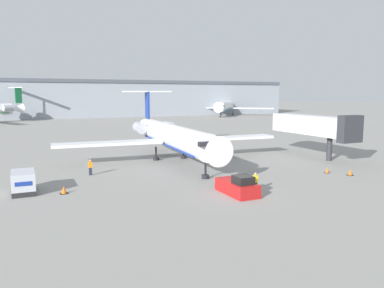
# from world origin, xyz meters

# --- Properties ---
(ground_plane) EXTENTS (600.00, 600.00, 0.00)m
(ground_plane) POSITION_xyz_m (0.00, 0.00, 0.00)
(ground_plane) COLOR gray
(terminal_building) EXTENTS (180.00, 16.80, 14.02)m
(terminal_building) POSITION_xyz_m (0.00, 120.00, 7.04)
(terminal_building) COLOR #8C939E
(terminal_building) RESTS_ON ground
(airplane_main) EXTENTS (30.23, 29.22, 9.27)m
(airplane_main) POSITION_xyz_m (1.02, 18.93, 3.32)
(airplane_main) COLOR white
(airplane_main) RESTS_ON ground
(pushback_tug) EXTENTS (2.06, 4.53, 1.83)m
(pushback_tug) POSITION_xyz_m (0.06, 0.74, 0.68)
(pushback_tug) COLOR #B21919
(pushback_tug) RESTS_ON ground
(luggage_cart) EXTENTS (1.94, 3.46, 1.96)m
(luggage_cart) POSITION_xyz_m (-17.15, 9.04, 0.98)
(luggage_cart) COLOR #232326
(luggage_cart) RESTS_ON ground
(worker_near_tug) EXTENTS (0.40, 0.24, 1.75)m
(worker_near_tug) POSITION_xyz_m (2.00, 0.80, 0.92)
(worker_near_tug) COLOR #232838
(worker_near_tug) RESTS_ON ground
(worker_by_wing) EXTENTS (0.40, 0.24, 1.73)m
(worker_by_wing) POSITION_xyz_m (-10.44, 14.11, 0.90)
(worker_by_wing) COLOR #232838
(worker_by_wing) RESTS_ON ground
(traffic_cone_left) EXTENTS (0.68, 0.68, 0.68)m
(traffic_cone_left) POSITION_xyz_m (-13.91, 7.29, 0.32)
(traffic_cone_left) COLOR black
(traffic_cone_left) RESTS_ON ground
(traffic_cone_right) EXTENTS (0.52, 0.52, 0.68)m
(traffic_cone_right) POSITION_xyz_m (13.91, 4.17, 0.32)
(traffic_cone_right) COLOR black
(traffic_cone_right) RESTS_ON ground
(traffic_cone_mid) EXTENTS (0.60, 0.60, 0.71)m
(traffic_cone_mid) POSITION_xyz_m (15.24, 2.17, 0.34)
(traffic_cone_mid) COLOR black
(traffic_cone_mid) RESTS_ON ground
(airplane_parked_far_right) EXTENTS (31.47, 31.24, 10.84)m
(airplane_parked_far_right) POSITION_xyz_m (60.24, 107.42, 3.82)
(airplane_parked_far_right) COLOR white
(airplane_parked_far_right) RESTS_ON ground
(jet_bridge) EXTENTS (3.20, 14.51, 6.19)m
(jet_bridge) POSITION_xyz_m (19.91, 13.05, 4.46)
(jet_bridge) COLOR #2D2D33
(jet_bridge) RESTS_ON ground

